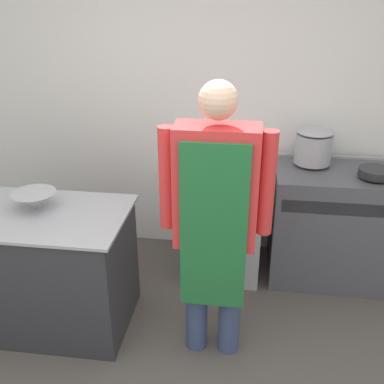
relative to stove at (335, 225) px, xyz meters
name	(u,v)px	position (x,y,z in m)	size (l,w,h in m)	color
wall_back	(198,99)	(-1.15, 0.38, 0.89)	(8.00, 0.05, 2.70)	white
prep_counter	(35,268)	(-2.13, -0.83, -0.03)	(1.33, 0.72, 0.86)	#2D2D33
stove	(335,225)	(0.00, 0.00, 0.00)	(1.00, 0.61, 0.94)	#4C4F56
fridge_unit	(223,219)	(-0.89, 0.00, -0.02)	(0.61, 0.65, 0.89)	#A8ADB2
person_cook	(215,213)	(-0.89, -0.96, 0.55)	(0.65, 0.24, 1.77)	#38476B
mixing_bowl	(35,201)	(-2.08, -0.77, 0.46)	(0.28, 0.28, 0.12)	#9EA0A8
stock_pot	(314,146)	(-0.22, 0.11, 0.62)	(0.28, 0.28, 0.27)	#9EA0A8
saute_pan	(375,172)	(0.20, -0.11, 0.51)	(0.24, 0.24, 0.06)	#262628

